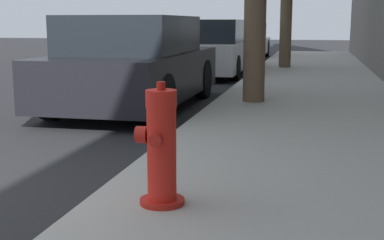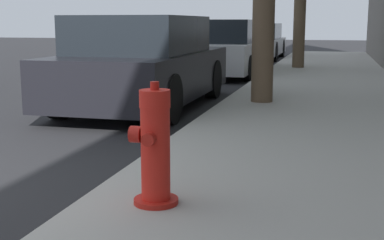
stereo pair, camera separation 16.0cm
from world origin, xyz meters
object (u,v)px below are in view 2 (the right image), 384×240
(parked_car_near, at_px, (144,64))
(parked_car_mid, at_px, (223,49))
(parked_car_far, at_px, (258,42))
(fire_hydrant, at_px, (155,149))

(parked_car_near, height_order, parked_car_mid, parked_car_near)
(parked_car_near, bearing_deg, parked_car_mid, 88.89)
(parked_car_mid, relative_size, parked_car_far, 1.04)
(parked_car_far, bearing_deg, fire_hydrant, -84.32)
(fire_hydrant, xyz_separation_m, parked_car_mid, (-1.68, 10.46, 0.15))
(parked_car_far, bearing_deg, parked_car_near, -90.56)
(fire_hydrant, height_order, parked_car_near, parked_car_near)
(parked_car_mid, distance_m, parked_car_far, 6.39)
(parked_car_mid, bearing_deg, parked_car_near, -91.11)
(parked_car_near, distance_m, parked_car_far, 12.09)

